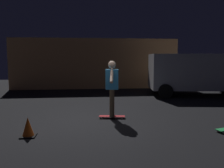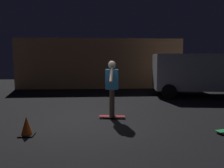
% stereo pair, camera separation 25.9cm
% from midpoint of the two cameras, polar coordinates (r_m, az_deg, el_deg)
% --- Properties ---
extents(ground_plane, '(28.00, 28.00, 0.00)m').
position_cam_midpoint_polar(ground_plane, '(6.74, -6.70, -9.26)').
color(ground_plane, black).
extents(low_building, '(10.01, 3.03, 3.01)m').
position_cam_midpoint_polar(low_building, '(15.15, -4.77, 5.15)').
color(low_building, tan).
rests_on(low_building, ground_plane).
extents(parked_van, '(4.81, 2.73, 2.03)m').
position_cam_midpoint_polar(parked_van, '(11.99, 20.00, 2.85)').
color(parked_van, '#B2B2B7').
rests_on(parked_van, ground_plane).
extents(skateboard_ridden, '(0.80, 0.31, 0.07)m').
position_cam_midpoint_polar(skateboard_ridden, '(7.03, -1.06, -8.09)').
color(skateboard_ridden, '#AD1E23').
rests_on(skateboard_ridden, ground_plane).
extents(skater, '(0.41, 0.98, 1.67)m').
position_cam_midpoint_polar(skater, '(6.85, -1.08, -0.11)').
color(skater, brown).
rests_on(skater, skateboard_ridden).
extents(traffic_cone, '(0.34, 0.34, 0.46)m').
position_cam_midpoint_polar(traffic_cone, '(5.78, -21.40, -10.11)').
color(traffic_cone, black).
rests_on(traffic_cone, ground_plane).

